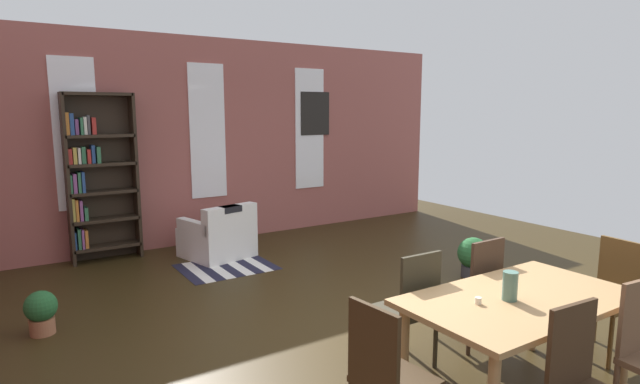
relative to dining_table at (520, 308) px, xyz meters
The scene contains 18 objects.
ground_plane 1.41m from the dining_table, 101.27° to the left, with size 10.57×10.57×0.00m, color #312611.
back_wall_brick 5.44m from the dining_table, 92.62° to the left, with size 8.70×0.12×3.07m, color #9E564F.
window_pane_0 5.76m from the dining_table, 111.11° to the left, with size 0.55×0.02×2.00m, color white.
window_pane_1 5.40m from the dining_table, 92.66° to the left, with size 0.55×0.02×2.00m, color white.
window_pane_2 5.61m from the dining_table, 73.66° to the left, with size 0.55×0.02×2.00m, color white.
dining_table is the anchor object (origin of this frame).
vase_on_table 0.22m from the dining_table, behind, with size 0.10×0.10×0.20m, color #4C7266.
tealight_candle_0 0.38m from the dining_table, 169.65° to the left, with size 0.04×0.04×0.05m, color silver.
dining_chair_head_right 1.20m from the dining_table, ahead, with size 0.43×0.43×0.95m.
dining_chair_far_right 0.80m from the dining_table, 61.91° to the left, with size 0.40×0.40×0.95m.
dining_chair_head_left 1.20m from the dining_table, behind, with size 0.44×0.44×0.95m.
dining_chair_far_left 0.80m from the dining_table, 118.12° to the left, with size 0.41×0.41×0.95m.
bookshelf_tall 5.47m from the dining_table, 109.90° to the left, with size 0.88×0.28×2.23m.
armchair_white 4.44m from the dining_table, 96.05° to the left, with size 0.97×0.97×0.75m.
potted_plant_by_shelf 2.67m from the dining_table, 46.91° to the left, with size 0.38×0.38×0.49m.
potted_plant_corner 4.04m from the dining_table, 132.86° to the left, with size 0.28×0.28×0.40m.
striped_rug 4.00m from the dining_table, 98.27° to the left, with size 1.15×0.93×0.01m.
framed_picture 5.69m from the dining_table, 72.62° to the left, with size 0.56×0.03×0.72m, color black.
Camera 1 is at (-2.72, -3.28, 2.00)m, focal length 28.49 mm.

